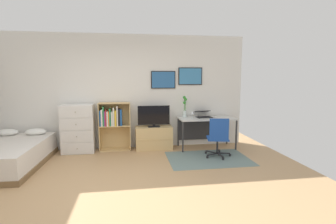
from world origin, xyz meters
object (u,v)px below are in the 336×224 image
Objects in this scene: dresser at (78,129)px; desk at (206,123)px; office_chair at (218,137)px; wine_glass at (192,113)px; bed at (6,155)px; tv_stand at (154,138)px; laptop at (203,114)px; bookshelf at (113,122)px; television at (154,116)px; computer_mouse at (215,117)px; bamboo_vase at (185,108)px.

desk is (2.98, -0.01, 0.06)m from dresser.
office_chair is 4.78× the size of wine_glass.
office_chair is (4.20, -0.07, 0.22)m from bed.
desk is at bearing -0.28° from dresser.
bed is 3.92m from wine_glass.
bed is 3.03m from tv_stand.
wine_glass is at bearing -156.65° from laptop.
bookshelf is 0.96m from television.
bed is at bearing -170.51° from wine_glass.
television is 1.22m from laptop.
bed is 1.53× the size of desk.
dresser reaches higher than laptop.
computer_mouse is at bearing 87.34° from office_chair.
television is at bearing 176.29° from laptop.
bed is at bearing -169.60° from desk.
television is 0.79m from bamboo_vase.
dresser is 0.78m from bookshelf.
television is at bearing -90.00° from tv_stand.
laptop is 2.38× the size of wine_glass.
bed is 1.46m from dresser.
television is 0.56× the size of desk.
computer_mouse is (3.21, -0.07, 0.21)m from dresser.
laptop is (2.94, 0.03, 0.25)m from dresser.
bamboo_vase reaches higher than dresser.
television is at bearing 158.25° from office_chair.
dresser is 2.99m from desk.
wine_glass is (2.62, -0.14, 0.32)m from dresser.
office_chair is at bearing -61.28° from wine_glass.
dresser is at bearing -177.72° from bamboo_vase.
bookshelf reaches higher than television.
bookshelf is 2.62× the size of laptop.
computer_mouse is at bearing 11.22° from bed.
dresser reaches higher than television.
office_chair is at bearing -34.09° from tv_stand.
computer_mouse is at bearing 6.77° from wine_glass.
tv_stand is at bearing 157.57° from office_chair.
television is (1.72, -0.01, 0.24)m from dresser.
office_chair is (0.02, -0.84, -0.15)m from desk.
bamboo_vase is 2.85× the size of wine_glass.
bamboo_vase reaches higher than computer_mouse.
wine_glass reaches higher than tv_stand.
office_chair is at bearing -104.32° from computer_mouse.
bookshelf is 6.23× the size of wine_glass.
laptop reaches higher than computer_mouse.
television is 7.21× the size of computer_mouse.
office_chair reaches higher than tv_stand.
computer_mouse is 0.77m from bamboo_vase.
tv_stand is 1.00× the size of office_chair.
desk is 0.63m from bamboo_vase.
tv_stand is 1.33m from laptop.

